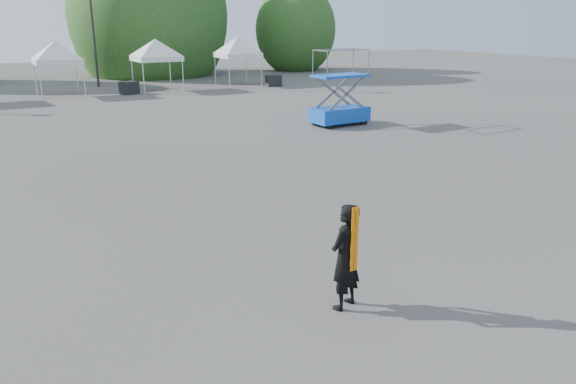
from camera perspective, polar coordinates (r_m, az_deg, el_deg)
ground at (r=11.49m, az=-0.03°, el=-6.08°), size 120.00×120.00×0.00m
light_pole_east at (r=41.99m, az=-19.42°, el=17.56°), size 0.60×0.25×9.80m
tree_mid_e at (r=50.23m, az=-13.95°, el=17.01°), size 5.12×5.12×7.79m
tree_far_e at (r=53.61m, az=0.77°, el=16.16°), size 3.84×3.84×5.84m
tent_e at (r=37.58m, az=-22.55°, el=13.63°), size 3.76×3.76×3.88m
tent_f at (r=38.63m, az=-13.33°, el=14.51°), size 3.96×3.96×3.88m
tent_g at (r=41.15m, az=-5.17°, el=15.01°), size 3.80×3.80×3.88m
man at (r=9.08m, az=5.86°, el=-6.56°), size 0.76×0.64×1.78m
scissor_lift at (r=25.18m, az=5.33°, el=10.51°), size 2.60×1.38×3.29m
crate_mid at (r=37.39m, az=-15.84°, el=10.15°), size 1.24×1.12×0.80m
crate_east at (r=40.39m, az=-1.49°, el=11.25°), size 1.12×0.93×0.79m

